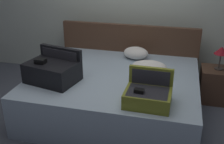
% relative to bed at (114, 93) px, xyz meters
% --- Properties ---
extents(ground_plane, '(12.00, 12.00, 0.00)m').
position_rel_bed_xyz_m(ground_plane, '(0.00, -0.40, -0.26)').
color(ground_plane, '#4C515B').
extents(bed, '(2.08, 1.79, 0.53)m').
position_rel_bed_xyz_m(bed, '(0.00, 0.00, 0.00)').
color(bed, '#99ADBC').
rests_on(bed, ground).
extents(headboard, '(2.12, 0.08, 0.95)m').
position_rel_bed_xyz_m(headboard, '(0.00, 0.93, 0.21)').
color(headboard, '#4C3323').
rests_on(headboard, ground).
extents(hard_case_large, '(0.66, 0.55, 0.38)m').
position_rel_bed_xyz_m(hard_case_large, '(-0.68, -0.35, 0.41)').
color(hard_case_large, black).
rests_on(hard_case_large, bed).
extents(hard_case_medium, '(0.48, 0.39, 0.34)m').
position_rel_bed_xyz_m(hard_case_medium, '(0.50, -0.61, 0.36)').
color(hard_case_medium, olive).
rests_on(hard_case_medium, bed).
extents(pillow_near_headboard, '(0.46, 0.32, 0.17)m').
position_rel_bed_xyz_m(pillow_near_headboard, '(0.42, 0.17, 0.35)').
color(pillow_near_headboard, white).
rests_on(pillow_near_headboard, bed).
extents(pillow_center_head, '(0.40, 0.32, 0.17)m').
position_rel_bed_xyz_m(pillow_center_head, '(0.16, 0.65, 0.35)').
color(pillow_center_head, white).
rests_on(pillow_center_head, bed).
extents(nightstand, '(0.44, 0.40, 0.48)m').
position_rel_bed_xyz_m(nightstand, '(1.32, 0.64, -0.02)').
color(nightstand, '#4C3323').
rests_on(nightstand, ground).
extents(table_lamp, '(0.19, 0.19, 0.32)m').
position_rel_bed_xyz_m(table_lamp, '(1.32, 0.64, 0.47)').
color(table_lamp, '#3F3833').
rests_on(table_lamp, nightstand).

